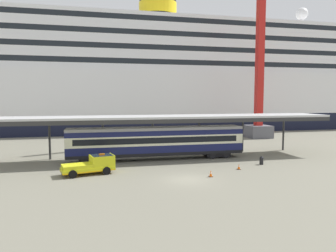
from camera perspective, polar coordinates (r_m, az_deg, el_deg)
ground_plane at (r=30.35m, az=3.67°, el=-9.68°), size 400.00×400.00×0.00m
cruise_ship at (r=79.11m, az=-2.88°, el=8.45°), size 148.14×22.62×37.10m
platform_canopy at (r=39.74m, az=-2.15°, el=1.47°), size 46.11×5.89×5.48m
train_carriage at (r=39.61m, az=-2.02°, el=-2.80°), size 21.99×2.81×4.11m
service_truck at (r=33.25m, az=-13.43°, el=-6.75°), size 5.52×3.16×2.02m
traffic_cone_near at (r=31.57m, az=7.75°, el=-8.52°), size 0.36×0.36×0.67m
traffic_cone_mid at (r=35.30m, az=12.71°, el=-7.21°), size 0.36×0.36×0.59m
dockside_crane at (r=64.73m, az=16.57°, el=12.84°), size 11.39×4.40×53.80m
quay_bollard at (r=38.47m, az=16.57°, el=-5.94°), size 0.48×0.48×0.96m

